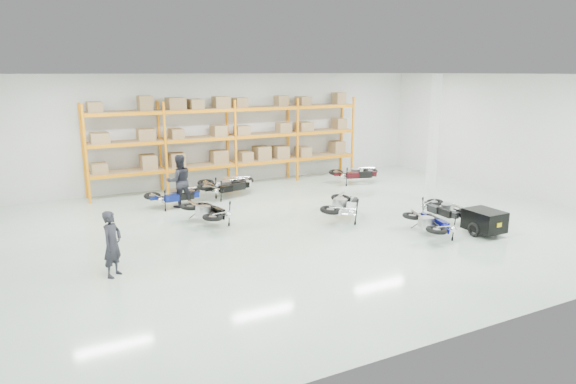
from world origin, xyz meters
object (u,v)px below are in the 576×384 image
moto_back_a (174,192)px  moto_back_c (226,183)px  moto_back_b (227,180)px  trailer (484,221)px  person_back (179,181)px  moto_silver_left (343,201)px  person_left (112,244)px  moto_black_far_left (207,208)px  moto_blue_centre (431,219)px  moto_back_d (355,170)px  moto_touring_right (444,205)px

moto_back_a → moto_back_c: bearing=-80.5°
moto_back_a → moto_back_b: 2.41m
trailer → person_back: size_ratio=0.94×
moto_back_b → moto_back_c: 0.42m
moto_silver_left → trailer: 4.21m
moto_back_b → person_back: bearing=123.8°
moto_back_b → moto_back_c: size_ratio=1.04×
trailer → person_left: 10.09m
person_left → moto_black_far_left: bearing=-4.7°
moto_blue_centre → moto_silver_left: moto_silver_left is taller
trailer → moto_back_a: (-7.05, 7.18, 0.10)m
moto_back_d → moto_silver_left: bearing=158.4°
moto_blue_centre → person_left: (-8.44, 1.14, 0.26)m
moto_touring_right → person_left: size_ratio=1.06×
moto_touring_right → person_left: (-9.94, 0.12, 0.27)m
moto_back_b → moto_back_c: (-0.18, -0.38, -0.02)m
moto_back_d → person_back: size_ratio=0.99×
trailer → moto_back_c: (-4.97, 7.63, 0.13)m
person_back → moto_back_d: bearing=-177.3°
moto_back_a → person_back: (0.18, -0.09, 0.39)m
moto_black_far_left → moto_back_c: bearing=-129.2°
moto_back_a → moto_back_b: bearing=-72.5°
moto_back_a → moto_back_d: 7.73m
trailer → moto_black_far_left: bearing=145.2°
moto_black_far_left → moto_back_a: size_ratio=1.04×
moto_black_far_left → person_back: 2.54m
moto_back_a → person_left: person_left is taller
moto_back_a → moto_back_d: bearing=-90.8°
moto_blue_centre → person_left: person_left is taller
moto_blue_centre → person_left: bearing=6.0°
moto_silver_left → moto_back_d: moto_silver_left is taller
moto_back_c → moto_back_d: size_ratio=0.99×
moto_blue_centre → moto_back_c: bearing=-50.1°
person_back → moto_back_c: bearing=-164.2°
trailer → moto_back_d: 7.49m
trailer → moto_back_c: 9.11m
trailer → moto_back_b: (-4.79, 8.02, 0.15)m
moto_back_b → moto_back_d: 5.49m
moto_blue_centre → moto_silver_left: size_ratio=0.89×
moto_touring_right → moto_back_c: bearing=132.3°
moto_back_b → moto_back_d: moto_back_b is taller
moto_touring_right → moto_back_a: (-7.05, 5.58, 0.02)m
moto_black_far_left → moto_back_c: moto_back_c is taller
trailer → moto_back_d: size_ratio=0.95×
moto_silver_left → moto_back_b: 5.22m
trailer → person_left: size_ratio=1.11×
moto_back_b → moto_back_a: bearing=120.2°
moto_back_a → moto_silver_left: bearing=-135.0°
moto_silver_left → moto_black_far_left: size_ratio=1.07×
trailer → person_left: bearing=169.7°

